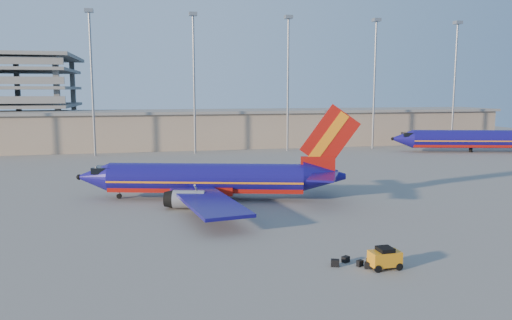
% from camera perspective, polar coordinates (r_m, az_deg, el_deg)
% --- Properties ---
extents(ground, '(220.00, 220.00, 0.00)m').
position_cam_1_polar(ground, '(61.02, 2.04, -4.44)').
color(ground, slate).
rests_on(ground, ground).
extents(terminal_building, '(122.00, 16.00, 8.50)m').
position_cam_1_polar(terminal_building, '(118.66, -0.32, 3.75)').
color(terminal_building, gray).
rests_on(terminal_building, ground).
extents(light_mast_row, '(101.60, 1.60, 28.65)m').
position_cam_1_polar(light_mast_row, '(105.66, -1.62, 10.40)').
color(light_mast_row, gray).
rests_on(light_mast_row, ground).
extents(aircraft_main, '(33.40, 31.70, 11.55)m').
position_cam_1_polar(aircraft_main, '(60.27, -4.98, -2.23)').
color(aircraft_main, navy).
rests_on(aircraft_main, ground).
extents(aircraft_second, '(35.74, 16.81, 12.33)m').
position_cam_1_polar(aircraft_second, '(115.73, 23.82, 2.22)').
color(aircraft_second, navy).
rests_on(aircraft_second, ground).
extents(baggage_tug, '(2.32, 1.45, 1.64)m').
position_cam_1_polar(baggage_tug, '(38.78, 14.50, -10.75)').
color(baggage_tug, orange).
rests_on(baggage_tug, ground).
extents(luggage_pile, '(4.24, 2.28, 0.55)m').
position_cam_1_polar(luggage_pile, '(39.44, 11.45, -11.26)').
color(luggage_pile, black).
rests_on(luggage_pile, ground).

